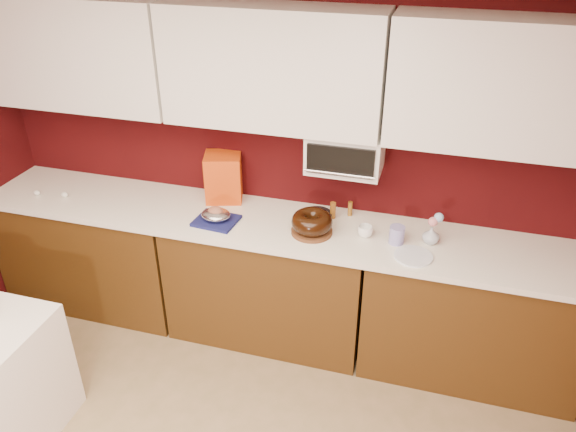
% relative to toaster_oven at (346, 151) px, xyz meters
% --- Properties ---
extents(wall_back, '(4.00, 0.02, 2.50)m').
position_rel_toaster_oven_xyz_m(wall_back, '(-0.45, 0.15, -0.12)').
color(wall_back, '#380708').
rests_on(wall_back, floor).
extents(base_cabinet_left, '(1.31, 0.58, 0.86)m').
position_rel_toaster_oven_xyz_m(base_cabinet_left, '(-1.78, -0.17, -0.95)').
color(base_cabinet_left, '#492C0E').
rests_on(base_cabinet_left, floor).
extents(base_cabinet_center, '(1.31, 0.58, 0.86)m').
position_rel_toaster_oven_xyz_m(base_cabinet_center, '(-0.45, -0.17, -0.95)').
color(base_cabinet_center, '#492C0E').
rests_on(base_cabinet_center, floor).
extents(base_cabinet_right, '(1.31, 0.58, 0.86)m').
position_rel_toaster_oven_xyz_m(base_cabinet_right, '(0.88, -0.17, -0.95)').
color(base_cabinet_right, '#492C0E').
rests_on(base_cabinet_right, floor).
extents(countertop, '(4.00, 0.62, 0.04)m').
position_rel_toaster_oven_xyz_m(countertop, '(-0.45, -0.17, -0.49)').
color(countertop, white).
rests_on(countertop, base_cabinet_center).
extents(upper_cabinet_left, '(1.31, 0.33, 0.70)m').
position_rel_toaster_oven_xyz_m(upper_cabinet_left, '(-1.78, -0.02, 0.48)').
color(upper_cabinet_left, white).
rests_on(upper_cabinet_left, wall_back).
extents(upper_cabinet_center, '(1.31, 0.33, 0.70)m').
position_rel_toaster_oven_xyz_m(upper_cabinet_center, '(-0.45, -0.02, 0.48)').
color(upper_cabinet_center, white).
rests_on(upper_cabinet_center, wall_back).
extents(upper_cabinet_right, '(1.31, 0.33, 0.70)m').
position_rel_toaster_oven_xyz_m(upper_cabinet_right, '(0.88, -0.02, 0.48)').
color(upper_cabinet_right, white).
rests_on(upper_cabinet_right, wall_back).
extents(toaster_oven, '(0.45, 0.30, 0.25)m').
position_rel_toaster_oven_xyz_m(toaster_oven, '(0.00, 0.00, 0.00)').
color(toaster_oven, white).
rests_on(toaster_oven, upper_cabinet_center).
extents(toaster_oven_door, '(0.40, 0.02, 0.18)m').
position_rel_toaster_oven_xyz_m(toaster_oven_door, '(0.00, -0.16, 0.00)').
color(toaster_oven_door, black).
rests_on(toaster_oven_door, toaster_oven).
extents(toaster_oven_handle, '(0.42, 0.02, 0.02)m').
position_rel_toaster_oven_xyz_m(toaster_oven_handle, '(0.00, -0.18, -0.07)').
color(toaster_oven_handle, silver).
rests_on(toaster_oven_handle, toaster_oven).
extents(cake_base, '(0.33, 0.33, 0.02)m').
position_rel_toaster_oven_xyz_m(cake_base, '(-0.14, -0.23, -0.46)').
color(cake_base, brown).
rests_on(cake_base, countertop).
extents(bundt_cake, '(0.27, 0.27, 0.10)m').
position_rel_toaster_oven_xyz_m(bundt_cake, '(-0.14, -0.23, -0.39)').
color(bundt_cake, black).
rests_on(bundt_cake, cake_base).
extents(navy_towel, '(0.28, 0.24, 0.02)m').
position_rel_toaster_oven_xyz_m(navy_towel, '(-0.77, -0.27, -0.46)').
color(navy_towel, navy).
rests_on(navy_towel, countertop).
extents(foil_ham_nest, '(0.23, 0.21, 0.07)m').
position_rel_toaster_oven_xyz_m(foil_ham_nest, '(-0.77, -0.27, -0.42)').
color(foil_ham_nest, silver).
rests_on(foil_ham_nest, navy_towel).
extents(roasted_ham, '(0.12, 0.11, 0.06)m').
position_rel_toaster_oven_xyz_m(roasted_ham, '(-0.77, -0.27, -0.40)').
color(roasted_ham, '#A2604A').
rests_on(roasted_ham, foil_ham_nest).
extents(pandoro_box, '(0.29, 0.28, 0.33)m').
position_rel_toaster_oven_xyz_m(pandoro_box, '(-0.83, 0.05, -0.31)').
color(pandoro_box, red).
rests_on(pandoro_box, countertop).
extents(dark_pan, '(0.26, 0.26, 0.03)m').
position_rel_toaster_oven_xyz_m(dark_pan, '(-0.16, -0.03, -0.46)').
color(dark_pan, black).
rests_on(dark_pan, countertop).
extents(coffee_mug, '(0.10, 0.10, 0.09)m').
position_rel_toaster_oven_xyz_m(coffee_mug, '(0.18, -0.17, -0.43)').
color(coffee_mug, white).
rests_on(coffee_mug, countertop).
extents(blue_jar, '(0.11, 0.11, 0.11)m').
position_rel_toaster_oven_xyz_m(blue_jar, '(0.37, -0.19, -0.42)').
color(blue_jar, '#231C9B').
rests_on(blue_jar, countertop).
extents(flower_vase, '(0.10, 0.10, 0.12)m').
position_rel_toaster_oven_xyz_m(flower_vase, '(0.57, -0.14, -0.41)').
color(flower_vase, '#B2BCCA').
rests_on(flower_vase, countertop).
extents(flower_pink, '(0.06, 0.06, 0.06)m').
position_rel_toaster_oven_xyz_m(flower_pink, '(0.57, -0.14, -0.33)').
color(flower_pink, pink).
rests_on(flower_pink, flower_vase).
extents(flower_blue, '(0.06, 0.06, 0.06)m').
position_rel_toaster_oven_xyz_m(flower_blue, '(0.60, -0.12, -0.30)').
color(flower_blue, '#96C6F0').
rests_on(flower_blue, flower_vase).
extents(china_plate, '(0.27, 0.27, 0.01)m').
position_rel_toaster_oven_xyz_m(china_plate, '(0.49, -0.32, -0.47)').
color(china_plate, white).
rests_on(china_plate, countertop).
extents(amber_bottle, '(0.05, 0.05, 0.11)m').
position_rel_toaster_oven_xyz_m(amber_bottle, '(-0.06, -0.00, -0.42)').
color(amber_bottle, brown).
rests_on(amber_bottle, countertop).
extents(egg_left, '(0.05, 0.04, 0.04)m').
position_rel_toaster_oven_xyz_m(egg_left, '(-2.11, -0.27, -0.46)').
color(egg_left, silver).
rests_on(egg_left, countertop).
extents(egg_right, '(0.06, 0.05, 0.04)m').
position_rel_toaster_oven_xyz_m(egg_right, '(-1.91, -0.24, -0.46)').
color(egg_right, silver).
rests_on(egg_right, countertop).
extents(amber_bottle_tall, '(0.03, 0.03, 0.10)m').
position_rel_toaster_oven_xyz_m(amber_bottle_tall, '(0.04, 0.06, -0.43)').
color(amber_bottle_tall, brown).
rests_on(amber_bottle_tall, countertop).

